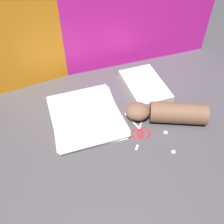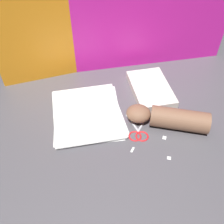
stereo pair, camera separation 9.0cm
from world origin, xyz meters
The scene contains 10 objects.
ground_plane centered at (0.00, 0.00, 0.00)m, with size 6.00×6.00×0.00m, color #4C494F.
backdrop_panel_left centered at (-0.16, 0.34, 0.22)m, with size 0.61×0.09×0.44m.
backdrop_panel_center centered at (0.22, 0.34, 0.27)m, with size 0.82×0.03×0.54m.
paper_stack centered at (-0.11, 0.04, 0.01)m, with size 0.30×0.34×0.02m.
book_closed centered at (0.19, 0.12, 0.02)m, with size 0.16×0.26×0.03m.
scissors centered at (0.07, -0.10, 0.00)m, with size 0.12×0.16×0.01m.
hand_forearm centered at (0.20, -0.09, 0.04)m, with size 0.33×0.21×0.08m.
paper_scrap_near centered at (0.16, -0.15, 0.00)m, with size 0.02×0.02×0.00m.
paper_scrap_mid centered at (0.03, -0.18, 0.00)m, with size 0.02×0.02×0.00m.
paper_scrap_far centered at (0.15, -0.24, 0.00)m, with size 0.02×0.02×0.00m.
Camera 2 is at (-0.17, -0.72, 0.79)m, focal length 42.00 mm.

